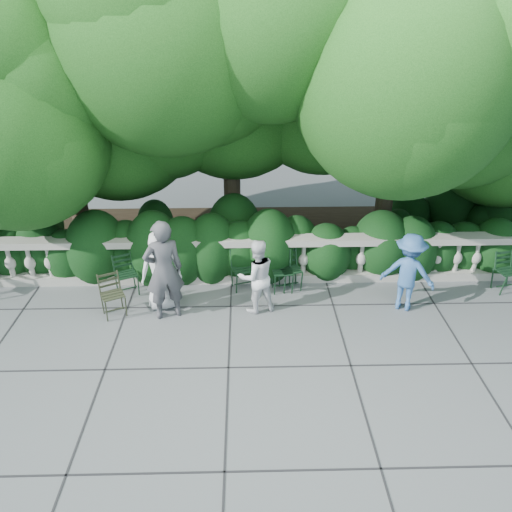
{
  "coord_description": "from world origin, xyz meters",
  "views": [
    {
      "loc": [
        -0.2,
        -7.34,
        5.38
      ],
      "look_at": [
        0.0,
        1.0,
        1.0
      ],
      "focal_mm": 35.0,
      "sensor_mm": 36.0,
      "label": 1
    }
  ],
  "objects_px": {
    "person_casual_man": "(257,276)",
    "person_older_blue": "(408,272)",
    "chair_f": "(507,294)",
    "chair_d": "(245,291)",
    "person_businessman": "(161,271)",
    "person_woman_grey": "(164,270)",
    "chair_weathered": "(118,319)",
    "chair_e": "(292,292)",
    "chair_b": "(131,297)",
    "chair_c": "(283,294)"
  },
  "relations": [
    {
      "from": "chair_f",
      "to": "person_businessman",
      "type": "height_order",
      "value": "person_businessman"
    },
    {
      "from": "chair_weathered",
      "to": "person_casual_man",
      "type": "height_order",
      "value": "person_casual_man"
    },
    {
      "from": "chair_d",
      "to": "person_older_blue",
      "type": "bearing_deg",
      "value": -29.99
    },
    {
      "from": "chair_d",
      "to": "person_woman_grey",
      "type": "relative_size",
      "value": 0.43
    },
    {
      "from": "chair_c",
      "to": "chair_e",
      "type": "relative_size",
      "value": 1.0
    },
    {
      "from": "chair_e",
      "to": "person_casual_man",
      "type": "height_order",
      "value": "person_casual_man"
    },
    {
      "from": "chair_c",
      "to": "person_woman_grey",
      "type": "bearing_deg",
      "value": -168.39
    },
    {
      "from": "chair_weathered",
      "to": "chair_c",
      "type": "bearing_deg",
      "value": -12.56
    },
    {
      "from": "chair_d",
      "to": "person_businessman",
      "type": "bearing_deg",
      "value": 179.8
    },
    {
      "from": "chair_c",
      "to": "person_casual_man",
      "type": "bearing_deg",
      "value": -141.67
    },
    {
      "from": "chair_c",
      "to": "person_older_blue",
      "type": "xyz_separation_m",
      "value": [
        2.28,
        -0.53,
        0.78
      ]
    },
    {
      "from": "chair_weathered",
      "to": "person_woman_grey",
      "type": "relative_size",
      "value": 0.43
    },
    {
      "from": "person_woman_grey",
      "to": "person_older_blue",
      "type": "distance_m",
      "value": 4.52
    },
    {
      "from": "chair_weathered",
      "to": "chair_f",
      "type": "bearing_deg",
      "value": -21.54
    },
    {
      "from": "chair_b",
      "to": "chair_e",
      "type": "height_order",
      "value": "same"
    },
    {
      "from": "person_woman_grey",
      "to": "person_casual_man",
      "type": "distance_m",
      "value": 1.7
    },
    {
      "from": "chair_f",
      "to": "person_businessman",
      "type": "xyz_separation_m",
      "value": [
        -6.88,
        -0.27,
        0.79
      ]
    },
    {
      "from": "chair_c",
      "to": "person_businessman",
      "type": "distance_m",
      "value": 2.5
    },
    {
      "from": "chair_d",
      "to": "chair_weathered",
      "type": "bearing_deg",
      "value": -177.15
    },
    {
      "from": "chair_b",
      "to": "chair_d",
      "type": "height_order",
      "value": "same"
    },
    {
      "from": "person_woman_grey",
      "to": "chair_weathered",
      "type": "bearing_deg",
      "value": -13.6
    },
    {
      "from": "chair_b",
      "to": "person_older_blue",
      "type": "distance_m",
      "value": 5.44
    },
    {
      "from": "person_woman_grey",
      "to": "person_older_blue",
      "type": "relative_size",
      "value": 1.25
    },
    {
      "from": "chair_d",
      "to": "chair_f",
      "type": "distance_m",
      "value": 5.33
    },
    {
      "from": "chair_weathered",
      "to": "person_casual_man",
      "type": "relative_size",
      "value": 0.57
    },
    {
      "from": "chair_weathered",
      "to": "person_woman_grey",
      "type": "height_order",
      "value": "person_woman_grey"
    },
    {
      "from": "chair_b",
      "to": "person_businessman",
      "type": "height_order",
      "value": "person_businessman"
    },
    {
      "from": "chair_b",
      "to": "person_casual_man",
      "type": "xyz_separation_m",
      "value": [
        2.52,
        -0.51,
        0.74
      ]
    },
    {
      "from": "chair_d",
      "to": "chair_weathered",
      "type": "relative_size",
      "value": 1.0
    },
    {
      "from": "person_woman_grey",
      "to": "chair_f",
      "type": "bearing_deg",
      "value": 165.59
    },
    {
      "from": "chair_c",
      "to": "person_businessman",
      "type": "relative_size",
      "value": 0.53
    },
    {
      "from": "chair_e",
      "to": "person_older_blue",
      "type": "distance_m",
      "value": 2.31
    },
    {
      "from": "chair_e",
      "to": "chair_d",
      "type": "bearing_deg",
      "value": 161.56
    },
    {
      "from": "chair_c",
      "to": "person_casual_man",
      "type": "height_order",
      "value": "person_casual_man"
    },
    {
      "from": "chair_b",
      "to": "person_businessman",
      "type": "distance_m",
      "value": 1.14
    },
    {
      "from": "person_woman_grey",
      "to": "person_casual_man",
      "type": "height_order",
      "value": "person_woman_grey"
    },
    {
      "from": "chair_e",
      "to": "chair_weathered",
      "type": "xyz_separation_m",
      "value": [
        -3.36,
        -0.86,
        0.0
      ]
    },
    {
      "from": "chair_d",
      "to": "person_casual_man",
      "type": "xyz_separation_m",
      "value": [
        0.22,
        -0.66,
        0.74
      ]
    },
    {
      "from": "chair_b",
      "to": "chair_c",
      "type": "distance_m",
      "value": 3.08
    },
    {
      "from": "chair_b",
      "to": "person_woman_grey",
      "type": "bearing_deg",
      "value": -64.22
    },
    {
      "from": "chair_e",
      "to": "chair_f",
      "type": "xyz_separation_m",
      "value": [
        4.35,
        -0.18,
        0.0
      ]
    },
    {
      "from": "chair_f",
      "to": "person_older_blue",
      "type": "bearing_deg",
      "value": 178.59
    },
    {
      "from": "chair_f",
      "to": "person_older_blue",
      "type": "xyz_separation_m",
      "value": [
        -2.26,
        -0.42,
        0.78
      ]
    },
    {
      "from": "chair_b",
      "to": "chair_d",
      "type": "relative_size",
      "value": 1.0
    },
    {
      "from": "chair_f",
      "to": "person_casual_man",
      "type": "height_order",
      "value": "person_casual_man"
    },
    {
      "from": "chair_f",
      "to": "person_woman_grey",
      "type": "height_order",
      "value": "person_woman_grey"
    },
    {
      "from": "chair_c",
      "to": "chair_d",
      "type": "relative_size",
      "value": 1.0
    },
    {
      "from": "person_casual_man",
      "to": "person_older_blue",
      "type": "height_order",
      "value": "person_older_blue"
    },
    {
      "from": "chair_b",
      "to": "person_businessman",
      "type": "bearing_deg",
      "value": -51.37
    },
    {
      "from": "chair_b",
      "to": "chair_weathered",
      "type": "relative_size",
      "value": 1.0
    }
  ]
}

